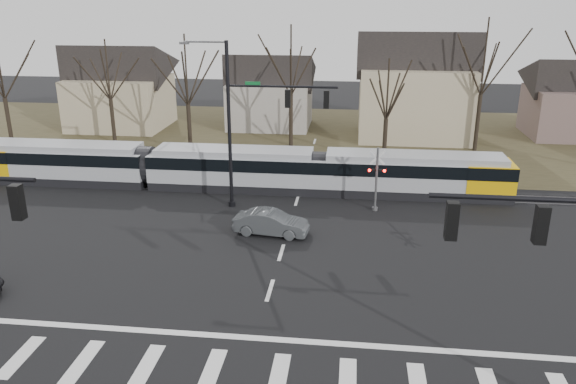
# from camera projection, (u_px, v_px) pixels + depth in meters

# --- Properties ---
(ground) EXTENTS (140.00, 140.00, 0.00)m
(ground) POSITION_uv_depth(u_px,v_px,m) (263.00, 314.00, 23.47)
(ground) COLOR black
(grass_verge) EXTENTS (140.00, 28.00, 0.01)m
(grass_verge) POSITION_uv_depth(u_px,v_px,m) (316.00, 136.00, 53.50)
(grass_verge) COLOR #38331E
(grass_verge) RESTS_ON ground
(crosswalk) EXTENTS (27.00, 2.60, 0.01)m
(crosswalk) POSITION_uv_depth(u_px,v_px,m) (245.00, 374.00, 19.71)
(crosswalk) COLOR silver
(crosswalk) RESTS_ON ground
(stop_line) EXTENTS (28.00, 0.35, 0.01)m
(stop_line) POSITION_uv_depth(u_px,v_px,m) (256.00, 338.00, 21.78)
(stop_line) COLOR silver
(stop_line) RESTS_ON ground
(lane_dashes) EXTENTS (0.18, 30.00, 0.01)m
(lane_dashes) POSITION_uv_depth(u_px,v_px,m) (300.00, 190.00, 38.48)
(lane_dashes) COLOR silver
(lane_dashes) RESTS_ON ground
(rail_pair) EXTENTS (90.00, 1.52, 0.06)m
(rail_pair) POSITION_uv_depth(u_px,v_px,m) (300.00, 191.00, 38.29)
(rail_pair) COLOR #59595E
(rail_pair) RESTS_ON ground
(tram) EXTENTS (37.31, 2.77, 2.83)m
(tram) POSITION_uv_depth(u_px,v_px,m) (232.00, 167.00, 38.50)
(tram) COLOR gray
(tram) RESTS_ON ground
(sedan) EXTENTS (2.38, 4.47, 1.37)m
(sedan) POSITION_uv_depth(u_px,v_px,m) (271.00, 223.00, 31.16)
(sedan) COLOR #414547
(sedan) RESTS_ON ground
(signal_pole_far) EXTENTS (9.28, 0.44, 10.20)m
(signal_pole_far) POSITION_uv_depth(u_px,v_px,m) (255.00, 118.00, 33.60)
(signal_pole_far) COLOR black
(signal_pole_far) RESTS_ON ground
(rail_crossing_signal) EXTENTS (1.08, 0.36, 4.00)m
(rail_crossing_signal) POSITION_uv_depth(u_px,v_px,m) (376.00, 181.00, 34.30)
(rail_crossing_signal) COLOR #59595B
(rail_crossing_signal) RESTS_ON ground
(tree_row) EXTENTS (59.20, 7.20, 10.00)m
(tree_row) POSITION_uv_depth(u_px,v_px,m) (336.00, 95.00, 46.01)
(tree_row) COLOR black
(tree_row) RESTS_ON ground
(house_a) EXTENTS (9.72, 8.64, 8.60)m
(house_a) POSITION_uv_depth(u_px,v_px,m) (119.00, 83.00, 56.12)
(house_a) COLOR tan
(house_a) RESTS_ON ground
(house_b) EXTENTS (8.64, 7.56, 7.65)m
(house_b) POSITION_uv_depth(u_px,v_px,m) (270.00, 87.00, 56.50)
(house_b) COLOR gray
(house_b) RESTS_ON ground
(house_c) EXTENTS (10.80, 8.64, 10.10)m
(house_c) POSITION_uv_depth(u_px,v_px,m) (415.00, 81.00, 51.73)
(house_c) COLOR tan
(house_c) RESTS_ON ground
(house_d) EXTENTS (8.64, 7.56, 7.65)m
(house_d) POSITION_uv_depth(u_px,v_px,m) (575.00, 95.00, 52.36)
(house_d) COLOR brown
(house_d) RESTS_ON ground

